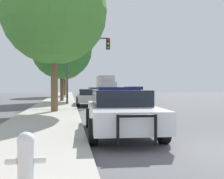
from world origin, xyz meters
name	(u,v)px	position (x,y,z in m)	size (l,w,h in m)	color
sidewalk_left	(17,160)	(-5.10, 0.00, 0.07)	(3.00, 110.00, 0.13)	#ADA89E
police_car	(120,110)	(-2.46, 3.08, 0.76)	(2.28, 5.26, 1.50)	white
fire_hydrant	(26,158)	(-4.67, -1.78, 0.55)	(0.55, 0.24, 0.78)	white
traffic_light	(84,56)	(-2.92, 16.90, 3.93)	(3.54, 0.35, 5.42)	#424247
car_background_distant	(94,91)	(-0.56, 35.60, 0.70)	(2.10, 4.53, 1.27)	slate
car_background_oncoming	(134,93)	(2.17, 21.18, 0.78)	(1.97, 4.66, 1.46)	#333856
car_background_midblock	(90,97)	(-2.56, 15.80, 0.70)	(2.09, 4.51, 1.29)	#B7B7BC
box_truck	(106,85)	(1.70, 39.14, 1.69)	(2.60, 7.82, 3.15)	#B7B7BC
tree_sidewalk_mid	(62,49)	(-4.80, 20.99, 5.01)	(5.71, 5.71, 7.75)	brown
tree_sidewalk_near	(54,11)	(-4.91, 10.10, 5.68)	(5.90, 5.90, 8.51)	brown
tree_sidewalk_far	(65,59)	(-4.77, 34.89, 5.34)	(5.86, 5.86, 8.15)	brown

